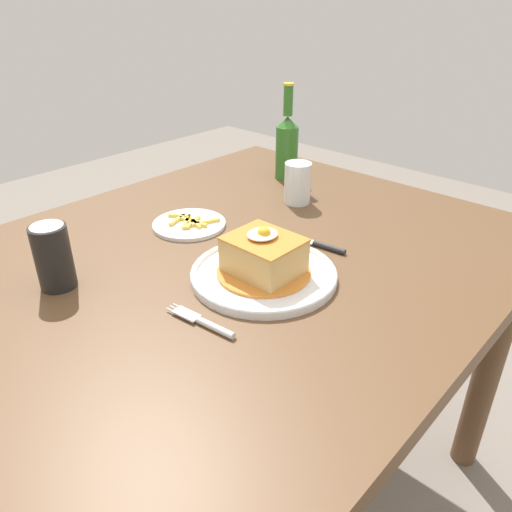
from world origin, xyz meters
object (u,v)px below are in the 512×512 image
(main_plate, at_px, (264,274))
(beer_bottle_green, at_px, (287,144))
(side_plate_fries, at_px, (189,224))
(fork, at_px, (206,323))
(knife, at_px, (319,245))
(drinking_glass, at_px, (297,186))
(soda_can, at_px, (53,257))

(main_plate, xyz_separation_m, beer_bottle_green, (0.47, 0.33, 0.09))
(side_plate_fries, bearing_deg, main_plate, -101.17)
(fork, bearing_deg, knife, 4.82)
(main_plate, distance_m, beer_bottle_green, 0.58)
(knife, xyz_separation_m, side_plate_fries, (-0.12, 0.29, -0.00))
(fork, relative_size, drinking_glass, 1.35)
(soda_can, relative_size, beer_bottle_green, 0.47)
(fork, height_order, beer_bottle_green, beer_bottle_green)
(knife, bearing_deg, soda_can, 149.81)
(soda_can, bearing_deg, side_plate_fries, 3.57)
(fork, distance_m, side_plate_fries, 0.39)
(main_plate, xyz_separation_m, drinking_glass, (0.34, 0.19, 0.04))
(beer_bottle_green, bearing_deg, main_plate, -144.76)
(knife, relative_size, side_plate_fries, 0.97)
(fork, relative_size, soda_can, 1.14)
(main_plate, relative_size, beer_bottle_green, 1.06)
(soda_can, height_order, beer_bottle_green, beer_bottle_green)
(side_plate_fries, bearing_deg, beer_bottle_green, 6.39)
(fork, bearing_deg, beer_bottle_green, 29.31)
(drinking_glass, relative_size, side_plate_fries, 0.62)
(fork, relative_size, knife, 0.86)
(drinking_glass, bearing_deg, soda_can, 173.30)
(fork, bearing_deg, main_plate, 10.53)
(fork, distance_m, knife, 0.36)
(soda_can, xyz_separation_m, side_plate_fries, (0.34, 0.02, -0.06))
(drinking_glass, xyz_separation_m, side_plate_fries, (-0.28, 0.09, -0.04))
(drinking_glass, height_order, side_plate_fries, drinking_glass)
(main_plate, xyz_separation_m, fork, (-0.18, -0.03, -0.00))
(beer_bottle_green, height_order, drinking_glass, beer_bottle_green)
(drinking_glass, bearing_deg, side_plate_fries, 161.73)
(knife, xyz_separation_m, drinking_glass, (0.16, 0.19, 0.04))
(side_plate_fries, bearing_deg, drinking_glass, -18.27)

